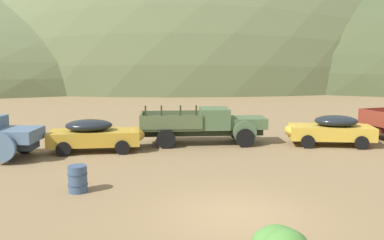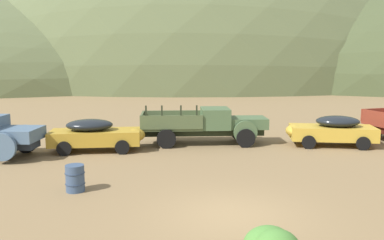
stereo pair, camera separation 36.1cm
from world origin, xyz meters
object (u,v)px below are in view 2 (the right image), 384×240
Objects in this scene: truck_weathered_green at (213,125)px; car_faded_yellow at (330,130)px; oil_drum_foreground at (75,178)px; car_mustard at (98,134)px.

truck_weathered_green is 1.43× the size of car_faded_yellow.
truck_weathered_green is 7.41× the size of oil_drum_foreground.
oil_drum_foreground is (-0.67, -6.11, -0.36)m from car_mustard.
truck_weathered_green is at bearing 45.02° from oil_drum_foreground.
truck_weathered_green reaches higher than car_mustard.
car_mustard is 5.92m from truck_weathered_green.
car_mustard is 0.69× the size of truck_weathered_green.
car_mustard is 6.15m from oil_drum_foreground.
car_faded_yellow is at bearing 21.33° from oil_drum_foreground.
car_faded_yellow is 5.18× the size of oil_drum_foreground.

